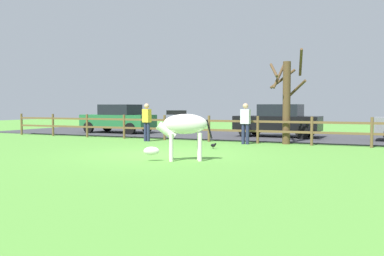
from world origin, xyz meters
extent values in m
plane|color=#549338|center=(0.00, 0.00, 0.00)|extent=(60.00, 60.00, 0.00)
cube|color=#38383D|center=(0.00, 9.30, 0.03)|extent=(28.00, 7.40, 0.05)
cylinder|color=brown|center=(-11.00, 5.00, 0.56)|extent=(0.11, 0.11, 1.12)
cylinder|color=brown|center=(-8.86, 5.00, 0.56)|extent=(0.11, 0.11, 1.12)
cylinder|color=brown|center=(-6.72, 5.00, 0.56)|extent=(0.11, 0.11, 1.12)
cylinder|color=brown|center=(-4.58, 5.00, 0.56)|extent=(0.11, 0.11, 1.12)
cylinder|color=brown|center=(-2.44, 5.00, 0.56)|extent=(0.11, 0.11, 1.12)
cylinder|color=brown|center=(-0.30, 5.00, 0.56)|extent=(0.11, 0.11, 1.12)
cylinder|color=brown|center=(1.84, 5.00, 0.56)|extent=(0.11, 0.11, 1.12)
cylinder|color=brown|center=(3.97, 5.00, 0.56)|extent=(0.11, 0.11, 1.12)
cylinder|color=brown|center=(6.11, 5.00, 0.56)|extent=(0.11, 0.11, 1.12)
cube|color=brown|center=(-0.30, 5.00, 0.51)|extent=(21.39, 0.06, 0.09)
cube|color=brown|center=(-0.30, 5.00, 0.90)|extent=(21.39, 0.06, 0.09)
cylinder|color=#513A23|center=(2.95, 5.22, 1.65)|extent=(0.31, 0.31, 3.30)
cylinder|color=#513A23|center=(3.47, 5.33, 3.25)|extent=(0.34, 1.13, 1.00)
cylinder|color=#513A23|center=(2.62, 5.38, 2.79)|extent=(0.46, 0.78, 1.13)
cylinder|color=#513A23|center=(2.69, 5.66, 2.65)|extent=(0.99, 0.63, 0.84)
cylinder|color=#513A23|center=(2.48, 4.99, 2.95)|extent=(0.58, 1.04, 0.66)
cylinder|color=#513A23|center=(3.25, 5.62, 2.21)|extent=(0.92, 0.73, 0.74)
ellipsoid|color=white|center=(1.38, -1.07, 1.03)|extent=(1.32, 1.01, 0.56)
cylinder|color=white|center=(1.09, -1.38, 0.39)|extent=(0.11, 0.11, 0.78)
cylinder|color=white|center=(0.96, -1.13, 0.39)|extent=(0.11, 0.11, 0.78)
cylinder|color=white|center=(1.80, -1.00, 0.39)|extent=(0.11, 0.11, 0.78)
cylinder|color=white|center=(1.67, -0.76, 0.39)|extent=(0.11, 0.11, 0.78)
cylinder|color=white|center=(0.92, -1.32, 0.84)|extent=(0.63, 0.49, 0.51)
ellipsoid|color=white|center=(0.55, -1.52, 0.28)|extent=(0.48, 0.38, 0.24)
cube|color=black|center=(1.16, -1.19, 1.35)|extent=(0.51, 0.30, 0.12)
cylinder|color=black|center=(1.97, -0.75, 0.88)|extent=(0.19, 0.13, 0.54)
cylinder|color=black|center=(0.91, 2.36, 0.03)|extent=(0.01, 0.01, 0.06)
cylinder|color=black|center=(0.91, 2.32, 0.03)|extent=(0.01, 0.01, 0.06)
ellipsoid|color=black|center=(0.91, 2.34, 0.12)|extent=(0.18, 0.10, 0.12)
sphere|color=black|center=(1.00, 2.34, 0.17)|extent=(0.07, 0.07, 0.07)
cube|color=black|center=(1.90, 8.39, 0.70)|extent=(4.06, 1.86, 0.70)
cube|color=black|center=(2.05, 8.39, 1.33)|extent=(1.96, 1.64, 0.56)
cylinder|color=black|center=(0.52, 7.60, 0.35)|extent=(0.61, 0.20, 0.60)
cylinder|color=black|center=(0.59, 9.30, 0.35)|extent=(0.61, 0.20, 0.60)
cylinder|color=black|center=(3.22, 7.49, 0.35)|extent=(0.61, 0.20, 0.60)
cylinder|color=black|center=(3.29, 9.19, 0.35)|extent=(0.61, 0.20, 0.60)
cube|color=#236B38|center=(-6.84, 7.87, 0.70)|extent=(4.03, 1.77, 0.70)
cube|color=black|center=(-6.69, 7.87, 1.33)|extent=(1.93, 1.60, 0.56)
cylinder|color=black|center=(-8.21, 7.04, 0.35)|extent=(0.60, 0.19, 0.60)
cylinder|color=black|center=(-8.18, 8.74, 0.35)|extent=(0.60, 0.19, 0.60)
cylinder|color=black|center=(-5.51, 6.99, 0.35)|extent=(0.60, 0.19, 0.60)
cylinder|color=black|center=(-5.48, 8.69, 0.35)|extent=(0.60, 0.19, 0.60)
cylinder|color=#232847|center=(1.37, 4.51, 0.41)|extent=(0.14, 0.14, 0.82)
cylinder|color=#232847|center=(1.55, 4.50, 0.41)|extent=(0.14, 0.14, 0.82)
cube|color=silver|center=(1.46, 4.51, 1.11)|extent=(0.37, 0.24, 0.58)
sphere|color=tan|center=(1.46, 4.51, 1.53)|extent=(0.22, 0.22, 0.22)
cylinder|color=#232847|center=(-2.95, 4.17, 0.41)|extent=(0.14, 0.14, 0.82)
cylinder|color=#232847|center=(-2.78, 4.12, 0.41)|extent=(0.14, 0.14, 0.82)
cube|color=gold|center=(-2.86, 4.14, 1.11)|extent=(0.41, 0.31, 0.58)
sphere|color=tan|center=(-2.86, 4.14, 1.53)|extent=(0.22, 0.22, 0.22)
camera|label=1|loc=(6.27, -11.68, 1.54)|focal=39.25mm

